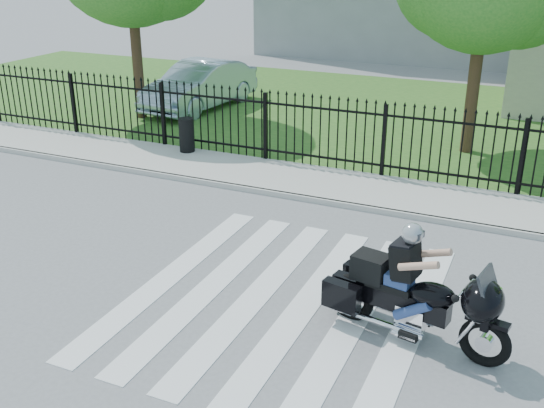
% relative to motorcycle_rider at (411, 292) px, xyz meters
% --- Properties ---
extents(ground, '(120.00, 120.00, 0.00)m').
position_rel_motorcycle_rider_xyz_m(ground, '(-2.03, 0.19, -0.73)').
color(ground, slate).
rests_on(ground, ground).
extents(crosswalk, '(5.00, 5.50, 0.01)m').
position_rel_motorcycle_rider_xyz_m(crosswalk, '(-2.03, 0.19, -0.73)').
color(crosswalk, silver).
rests_on(crosswalk, ground).
extents(sidewalk, '(40.00, 2.00, 0.12)m').
position_rel_motorcycle_rider_xyz_m(sidewalk, '(-2.03, 5.19, -0.67)').
color(sidewalk, '#ADAAA3').
rests_on(sidewalk, ground).
extents(curb, '(40.00, 0.12, 0.12)m').
position_rel_motorcycle_rider_xyz_m(curb, '(-2.03, 4.19, -0.67)').
color(curb, '#ADAAA3').
rests_on(curb, ground).
extents(grass_strip, '(40.00, 12.00, 0.02)m').
position_rel_motorcycle_rider_xyz_m(grass_strip, '(-2.03, 12.19, -0.72)').
color(grass_strip, '#29591E').
rests_on(grass_strip, ground).
extents(iron_fence, '(26.00, 0.04, 1.80)m').
position_rel_motorcycle_rider_xyz_m(iron_fence, '(-2.03, 6.19, 0.17)').
color(iron_fence, black).
rests_on(iron_fence, ground).
extents(motorcycle_rider, '(2.68, 1.22, 1.79)m').
position_rel_motorcycle_rider_xyz_m(motorcycle_rider, '(0.00, 0.00, 0.00)').
color(motorcycle_rider, black).
rests_on(motorcycle_rider, ground).
extents(parked_car, '(2.12, 4.82, 1.54)m').
position_rel_motorcycle_rider_xyz_m(parked_car, '(-9.38, 10.47, 0.06)').
color(parked_car, '#9BAEC4').
rests_on(parked_car, grass_strip).
extents(litter_bin, '(0.44, 0.44, 0.88)m').
position_rel_motorcycle_rider_xyz_m(litter_bin, '(-7.14, 5.89, -0.17)').
color(litter_bin, black).
rests_on(litter_bin, sidewalk).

